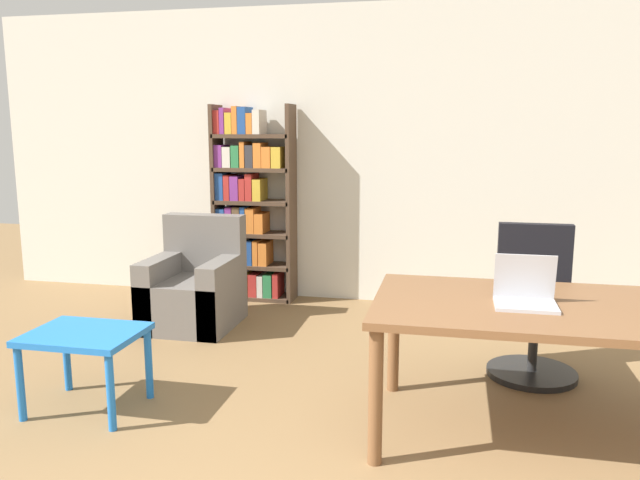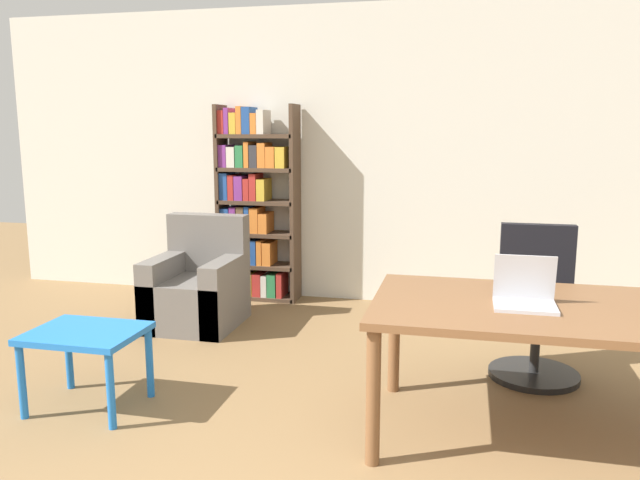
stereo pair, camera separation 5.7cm
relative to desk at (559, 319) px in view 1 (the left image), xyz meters
The scene contains 7 objects.
wall_back 2.79m from the desk, 112.37° to the left, with size 8.00×0.06×2.70m.
desk is the anchor object (origin of this frame).
laptop 0.22m from the desk, 168.19° to the right, with size 0.30×0.24×0.25m.
office_chair 0.96m from the desk, 90.39° to the left, with size 0.57×0.57×0.98m.
side_table_blue 2.59m from the desk, behind, with size 0.62×0.50×0.47m.
armchair 2.98m from the desk, 151.52° to the left, with size 0.69×0.74×0.89m.
bookshelf 3.35m from the desk, 136.49° to the left, with size 0.76×0.28×1.82m.
Camera 1 is at (0.48, -1.19, 1.60)m, focal length 35.00 mm.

